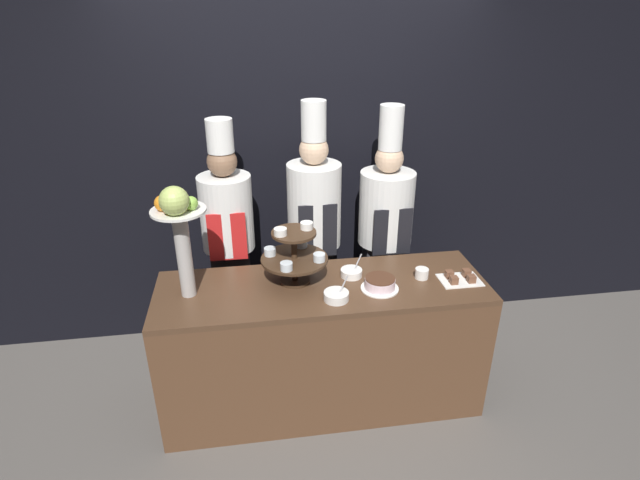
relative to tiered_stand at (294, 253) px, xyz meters
name	(u,v)px	position (x,y,z in m)	size (l,w,h in m)	color
ground_plane	(330,434)	(0.16, -0.38, -1.05)	(14.00, 14.00, 0.00)	#5B5651
wall_back	(302,153)	(0.16, 0.88, 0.35)	(10.00, 0.06, 2.80)	black
buffet_counter	(322,345)	(0.16, -0.07, -0.62)	(1.95, 0.63, 0.86)	brown
tiered_stand	(294,253)	(0.00, 0.00, 0.00)	(0.39, 0.39, 0.37)	#3D2819
fruit_pedestal	(179,222)	(-0.62, -0.07, 0.27)	(0.29, 0.30, 0.68)	#B2ADA8
cake_round	(380,284)	(0.48, -0.16, -0.16)	(0.22, 0.22, 0.07)	white
cup_white	(422,273)	(0.76, -0.07, -0.16)	(0.08, 0.08, 0.06)	white
cake_square_tray	(460,278)	(0.98, -0.13, -0.17)	(0.24, 0.18, 0.05)	white
serving_bowl_near	(336,296)	(0.21, -0.23, -0.17)	(0.14, 0.14, 0.15)	white
serving_bowl_far	(351,273)	(0.35, 0.02, -0.17)	(0.13, 0.13, 0.15)	white
chef_left	(228,235)	(-0.39, 0.51, -0.09)	(0.35, 0.35, 1.74)	#28282D
chef_center_left	(314,226)	(0.19, 0.51, -0.06)	(0.36, 0.36, 1.83)	black
chef_center_right	(385,228)	(0.69, 0.51, -0.11)	(0.37, 0.37, 1.79)	#28282D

